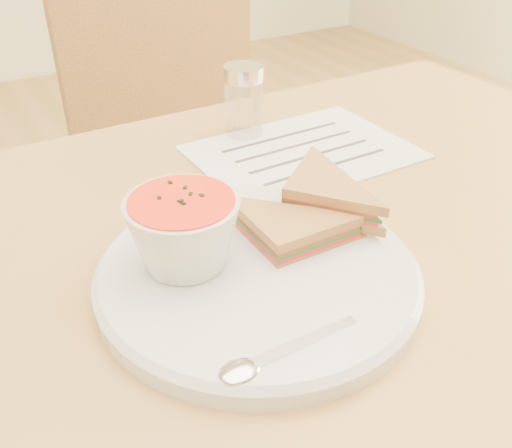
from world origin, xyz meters
TOP-DOWN VIEW (x-y plane):
  - dining_table at (0.00, 0.00)m, footprint 1.00×0.70m
  - chair_far at (0.12, 0.54)m, footprint 0.46×0.46m
  - plate at (-0.13, -0.07)m, footprint 0.38×0.38m
  - soup_bowl at (-0.18, -0.03)m, footprint 0.11×0.11m
  - sandwich_half_a at (-0.12, -0.09)m, footprint 0.10×0.10m
  - sandwich_half_b at (-0.07, -0.02)m, footprint 0.15×0.15m
  - spoon at (-0.16, -0.17)m, footprint 0.17×0.03m
  - paper_menu at (0.06, 0.13)m, footprint 0.28×0.21m
  - condiment_shaker at (0.03, 0.23)m, footprint 0.06×0.06m

SIDE VIEW (x-z plane):
  - dining_table at x=0.00m, z-range 0.00..0.75m
  - chair_far at x=0.12m, z-range 0.00..0.99m
  - paper_menu at x=0.06m, z-range 0.75..0.75m
  - plate at x=-0.13m, z-range 0.75..0.77m
  - spoon at x=-0.16m, z-range 0.77..0.78m
  - sandwich_half_a at x=-0.12m, z-range 0.77..0.80m
  - sandwich_half_b at x=-0.07m, z-range 0.78..0.81m
  - condiment_shaker at x=0.03m, z-range 0.75..0.85m
  - soup_bowl at x=-0.18m, z-range 0.77..0.84m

